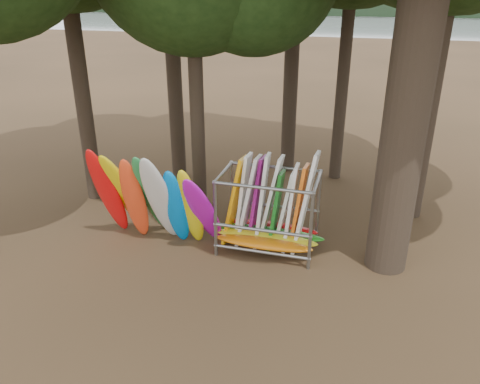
# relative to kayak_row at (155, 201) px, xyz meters

# --- Properties ---
(ground) EXTENTS (120.00, 120.00, 0.00)m
(ground) POSITION_rel_kayak_row_xyz_m (2.01, -0.41, -1.36)
(ground) COLOR #47331E
(ground) RESTS_ON ground
(lake) EXTENTS (160.00, 160.00, 0.00)m
(lake) POSITION_rel_kayak_row_xyz_m (2.01, 59.59, -1.36)
(lake) COLOR gray
(lake) RESTS_ON ground
(far_shore) EXTENTS (160.00, 4.00, 4.00)m
(far_shore) POSITION_rel_kayak_row_xyz_m (2.01, 109.59, 0.64)
(far_shore) COLOR black
(far_shore) RESTS_ON ground
(kayak_row) EXTENTS (3.61, 2.12, 3.07)m
(kayak_row) POSITION_rel_kayak_row_xyz_m (0.00, 0.00, 0.00)
(kayak_row) COLOR red
(kayak_row) RESTS_ON ground
(storage_rack) EXTENTS (3.13, 1.52, 2.90)m
(storage_rack) POSITION_rel_kayak_row_xyz_m (3.03, 0.64, -0.32)
(storage_rack) COLOR slate
(storage_rack) RESTS_ON ground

